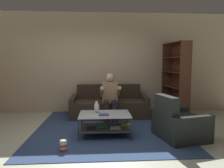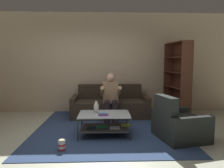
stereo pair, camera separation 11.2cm
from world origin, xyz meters
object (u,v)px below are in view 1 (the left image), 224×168
coffee_table (105,121)px  popcorn_tub (63,145)px  vase (97,107)px  couch (109,106)px  armchair (179,124)px  bookshelf (175,86)px  book_stack (104,114)px  person_seated_center (110,95)px

coffee_table → popcorn_tub: 1.01m
vase → couch: bearing=76.8°
armchair → popcorn_tub: bearing=-168.3°
bookshelf → popcorn_tub: bookshelf is taller
couch → vase: size_ratio=8.62×
vase → popcorn_tub: vase is taller
popcorn_tub → couch: bearing=68.2°
couch → popcorn_tub: couch is taller
bookshelf → armchair: 1.90m
popcorn_tub → book_stack: bearing=40.6°
book_stack → popcorn_tub: size_ratio=1.02×
person_seated_center → armchair: bearing=-43.4°
vase → popcorn_tub: bearing=-124.7°
book_stack → couch: bearing=83.5°
couch → coffee_table: size_ratio=1.95×
person_seated_center → bookshelf: size_ratio=0.60×
person_seated_center → popcorn_tub: person_seated_center is taller
person_seated_center → book_stack: bearing=-99.6°
popcorn_tub → armchair: bearing=11.7°
vase → popcorn_tub: (-0.54, -0.78, -0.46)m
person_seated_center → armchair: 1.78m
coffee_table → book_stack: size_ratio=5.27×
couch → armchair: 2.12m
vase → popcorn_tub: size_ratio=1.21×
coffee_table → bookshelf: bookshelf is taller
vase → bookshelf: bearing=32.6°
coffee_table → vase: vase is taller
couch → person_seated_center: bearing=-90.0°
person_seated_center → vase: size_ratio=5.01×
person_seated_center → book_stack: 1.09m
vase → bookshelf: 2.58m
couch → vase: (-0.32, -1.37, 0.27)m
book_stack → armchair: armchair is taller
couch → armchair: bearing=-53.5°
bookshelf → armchair: (-0.58, -1.72, -0.56)m
vase → armchair: armchair is taller
couch → armchair: (1.26, -1.71, -0.01)m
person_seated_center → vase: bearing=-110.4°
couch → bookshelf: 1.92m
person_seated_center → coffee_table: size_ratio=1.13×
armchair → book_stack: bearing=174.4°
person_seated_center → popcorn_tub: bearing=-117.7°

